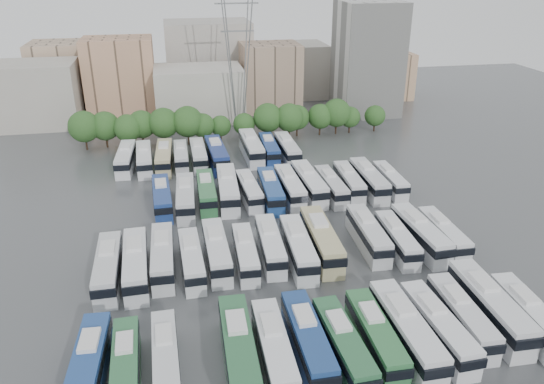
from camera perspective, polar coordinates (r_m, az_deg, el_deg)
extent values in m
plane|color=#424447|center=(73.25, 0.26, -4.73)|extent=(220.00, 220.00, 0.00)
cylinder|color=black|center=(111.70, -19.33, 4.94)|extent=(0.36, 0.36, 2.57)
sphere|color=#234C1E|center=(110.69, -19.57, 6.65)|extent=(6.17, 6.17, 6.17)
cylinder|color=black|center=(111.89, -17.33, 5.20)|extent=(0.36, 0.36, 2.40)
sphere|color=#234C1E|center=(110.94, -17.54, 6.79)|extent=(5.77, 5.77, 5.77)
cylinder|color=black|center=(110.04, -15.10, 5.12)|extent=(0.36, 0.36, 2.27)
sphere|color=#234C1E|center=(109.13, -15.27, 6.65)|extent=(5.45, 5.45, 5.45)
cylinder|color=black|center=(111.35, -13.69, 5.51)|extent=(0.36, 0.36, 2.35)
sphere|color=#234C1E|center=(110.41, -13.85, 7.08)|extent=(5.64, 5.64, 5.64)
cylinder|color=black|center=(110.20, -11.44, 5.58)|extent=(0.36, 0.36, 2.53)
sphere|color=#234C1E|center=(109.18, -11.59, 7.29)|extent=(6.08, 6.08, 6.08)
cylinder|color=black|center=(109.73, -8.95, 5.71)|extent=(0.36, 0.36, 2.62)
sphere|color=#234C1E|center=(108.68, -9.07, 7.49)|extent=(6.28, 6.28, 6.28)
cylinder|color=black|center=(110.20, -7.40, 5.73)|extent=(0.36, 0.36, 2.06)
sphere|color=#234C1E|center=(109.36, -7.48, 7.12)|extent=(4.93, 4.93, 4.93)
cylinder|color=black|center=(111.05, -5.50, 5.90)|extent=(0.36, 0.36, 1.79)
sphere|color=#234C1E|center=(110.33, -5.55, 7.10)|extent=(4.30, 4.30, 4.30)
cylinder|color=black|center=(111.29, -3.00, 6.04)|extent=(0.36, 0.36, 1.89)
sphere|color=#234C1E|center=(110.52, -3.03, 7.31)|extent=(4.55, 4.55, 4.55)
cylinder|color=black|center=(111.79, -0.45, 6.32)|extent=(0.36, 0.36, 2.51)
sphere|color=#234C1E|center=(110.80, -0.46, 8.00)|extent=(6.02, 6.02, 6.02)
cylinder|color=black|center=(112.12, 1.86, 6.35)|extent=(0.36, 0.36, 2.47)
sphere|color=#234C1E|center=(111.15, 1.88, 8.00)|extent=(5.93, 5.93, 5.93)
cylinder|color=black|center=(114.15, 2.69, 6.59)|extent=(0.36, 0.36, 2.19)
sphere|color=#234C1E|center=(113.30, 2.72, 8.03)|extent=(5.26, 5.26, 5.26)
cylinder|color=black|center=(115.10, 5.14, 6.67)|extent=(0.36, 0.36, 2.21)
sphere|color=#234C1E|center=(114.25, 5.20, 8.11)|extent=(5.30, 5.30, 5.30)
cylinder|color=black|center=(116.15, 6.88, 6.83)|extent=(0.36, 0.36, 2.51)
sphere|color=#234C1E|center=(115.20, 6.96, 8.45)|extent=(6.03, 6.03, 6.03)
cylinder|color=black|center=(117.43, 8.30, 6.79)|extent=(0.36, 0.36, 1.89)
sphere|color=#234C1E|center=(116.70, 8.37, 7.99)|extent=(4.53, 4.53, 4.53)
cylinder|color=black|center=(119.30, 10.92, 6.88)|extent=(0.36, 0.36, 1.89)
sphere|color=#234C1E|center=(118.58, 11.02, 8.06)|extent=(4.54, 4.54, 4.54)
cube|color=#9E998E|center=(131.49, -23.97, 9.58)|extent=(18.00, 14.00, 14.00)
cube|color=tan|center=(134.09, -15.98, 11.83)|extent=(16.00, 12.00, 18.00)
cube|color=#ADA89E|center=(126.59, -7.82, 10.45)|extent=(20.00, 14.00, 12.00)
cube|color=gray|center=(134.09, -0.18, 12.30)|extent=(14.00, 12.00, 16.00)
cube|color=gray|center=(145.58, -6.83, 13.87)|extent=(22.00, 16.00, 20.00)
cube|color=tan|center=(145.84, -21.26, 11.67)|extent=(16.00, 14.00, 16.00)
cube|color=#A39E93|center=(147.42, 2.06, 12.96)|extent=(18.00, 14.00, 14.00)
cube|color=tan|center=(149.24, 11.82, 12.23)|extent=(14.00, 12.00, 12.00)
cube|color=gray|center=(140.30, -11.51, 11.10)|extent=(12.00, 10.00, 10.00)
cube|color=silver|center=(131.52, 10.24, 13.92)|extent=(14.00, 14.00, 26.00)
cylinder|color=slate|center=(113.17, -4.60, 14.67)|extent=(2.90, 2.91, 33.83)
cylinder|color=slate|center=(117.10, -4.84, 14.98)|extent=(2.90, 2.91, 33.83)
cylinder|color=slate|center=(113.68, -2.53, 14.77)|extent=(2.90, 2.91, 33.83)
cylinder|color=slate|center=(117.59, -2.83, 15.07)|extent=(2.90, 2.91, 33.83)
cube|color=slate|center=(114.25, -3.83, 19.60)|extent=(9.00, 0.30, 0.30)
cube|color=slate|center=(114.80, -3.76, 16.89)|extent=(7.00, 0.30, 0.30)
cube|color=navy|center=(52.41, -19.06, -17.43)|extent=(3.06, 11.82, 3.32)
cube|color=black|center=(51.89, -19.19, -17.01)|extent=(3.18, 12.00, 0.98)
cube|color=silver|center=(52.34, -19.08, -14.83)|extent=(1.81, 3.20, 0.43)
cube|color=#2D693E|center=(51.68, -15.42, -17.75)|extent=(2.65, 10.88, 3.06)
cube|color=black|center=(51.19, -15.50, -17.36)|extent=(2.76, 11.05, 0.90)
cube|color=silver|center=(51.61, -15.60, -15.32)|extent=(1.62, 2.93, 0.40)
cube|color=silver|center=(51.87, -11.36, -17.13)|extent=(2.54, 10.65, 3.00)
cube|color=black|center=(51.40, -11.41, -16.74)|extent=(2.65, 10.81, 0.88)
cube|color=silver|center=(51.82, -11.57, -14.76)|extent=(1.58, 2.86, 0.39)
cube|color=#2A633B|center=(51.39, -3.60, -16.64)|extent=(2.98, 12.71, 3.58)
cube|color=black|center=(50.82, -3.60, -16.17)|extent=(3.11, 12.90, 1.05)
cube|color=silver|center=(51.33, -3.86, -13.79)|extent=(1.87, 3.41, 0.46)
cube|color=silver|center=(51.43, 0.21, -16.72)|extent=(2.65, 11.85, 3.35)
cube|color=black|center=(50.90, 0.24, -16.28)|extent=(2.77, 12.03, 0.98)
cube|color=silver|center=(51.35, -0.09, -14.06)|extent=(1.71, 3.17, 0.43)
cube|color=navy|center=(52.47, 3.85, -15.76)|extent=(2.62, 12.10, 3.42)
cube|color=black|center=(51.94, 3.92, -15.31)|extent=(2.74, 12.28, 1.01)
cube|color=silver|center=(52.41, 3.48, -13.10)|extent=(1.72, 3.23, 0.44)
cube|color=#2A633B|center=(52.37, 7.64, -16.14)|extent=(2.95, 11.70, 3.29)
cube|color=black|center=(51.87, 7.74, -15.70)|extent=(3.07, 11.88, 0.97)
cube|color=silver|center=(52.26, 7.19, -13.59)|extent=(1.77, 3.16, 0.43)
cube|color=#2F6E3D|center=(53.93, 11.04, -15.05)|extent=(2.59, 11.57, 3.27)
cube|color=black|center=(53.44, 11.15, -14.62)|extent=(2.71, 11.74, 0.96)
cube|color=silver|center=(53.86, 10.65, -12.59)|extent=(1.67, 3.10, 0.42)
cube|color=silver|center=(54.90, 14.19, -14.36)|extent=(2.85, 12.82, 3.63)
cube|color=black|center=(54.37, 14.33, -13.88)|extent=(2.98, 13.02, 1.07)
cube|color=silver|center=(54.83, 13.70, -11.69)|extent=(1.85, 3.43, 0.47)
cube|color=silver|center=(56.36, 17.35, -13.81)|extent=(3.02, 11.98, 3.37)
cube|color=black|center=(55.88, 17.51, -13.37)|extent=(3.15, 12.16, 0.99)
cube|color=silver|center=(56.26, 16.84, -11.41)|extent=(1.81, 3.24, 0.44)
cube|color=silver|center=(58.72, 19.67, -12.54)|extent=(2.75, 11.48, 3.23)
cube|color=black|center=(58.27, 19.82, -12.13)|extent=(2.87, 11.65, 0.95)
cube|color=silver|center=(58.70, 19.27, -10.31)|extent=(1.70, 3.09, 0.42)
cube|color=silver|center=(60.72, 22.31, -11.40)|extent=(3.08, 13.19, 3.72)
cube|color=black|center=(60.22, 22.49, -10.93)|extent=(3.22, 13.39, 1.09)
cube|color=silver|center=(60.73, 21.84, -8.93)|extent=(1.94, 3.54, 0.48)
cube|color=silver|center=(61.01, 25.98, -12.15)|extent=(3.04, 11.97, 3.36)
cube|color=black|center=(60.57, 26.17, -11.73)|extent=(3.16, 12.15, 0.99)
cube|color=silver|center=(60.98, 25.56, -9.93)|extent=(1.82, 3.23, 0.44)
cube|color=silver|center=(65.67, -17.20, -7.88)|extent=(2.73, 12.19, 3.45)
cube|color=black|center=(65.20, -17.28, -7.45)|extent=(2.86, 12.38, 1.01)
cube|color=silver|center=(66.01, -17.31, -5.75)|extent=(1.76, 3.26, 0.45)
cube|color=silver|center=(65.36, -14.43, -7.62)|extent=(3.15, 12.65, 3.56)
cube|color=black|center=(64.88, -14.50, -7.18)|extent=(3.28, 12.85, 1.05)
cube|color=silver|center=(65.73, -14.61, -5.42)|extent=(1.91, 3.42, 0.46)
cube|color=silver|center=(66.35, -11.67, -6.89)|extent=(2.63, 12.05, 3.41)
cube|color=black|center=(65.89, -11.71, -6.47)|extent=(2.75, 12.24, 1.00)
cube|color=silver|center=(66.71, -11.80, -4.82)|extent=(1.72, 3.22, 0.44)
cube|color=silver|center=(65.30, -8.64, -7.30)|extent=(2.77, 11.28, 3.17)
cube|color=black|center=(64.87, -8.66, -6.91)|extent=(2.88, 11.45, 0.93)
cube|color=silver|center=(65.62, -8.84, -5.34)|extent=(1.69, 3.04, 0.41)
cube|color=silver|center=(66.50, -5.97, -6.41)|extent=(2.70, 12.00, 3.39)
cube|color=black|center=(66.05, -5.98, -5.99)|extent=(2.83, 12.18, 1.00)
cube|color=silver|center=(66.87, -6.18, -4.36)|extent=(1.74, 3.21, 0.44)
cube|color=silver|center=(66.05, -2.87, -6.68)|extent=(2.68, 10.97, 3.09)
cube|color=black|center=(65.64, -2.86, -6.30)|extent=(2.80, 11.14, 0.91)
cube|color=silver|center=(66.37, -3.03, -4.79)|extent=(1.64, 2.96, 0.40)
cube|color=white|center=(67.51, -0.19, -5.82)|extent=(2.98, 11.73, 3.30)
cube|color=black|center=(67.07, -0.17, -5.41)|extent=(3.11, 11.91, 0.97)
cube|color=silver|center=(67.87, -0.37, -3.85)|extent=(1.78, 3.17, 0.43)
cube|color=silver|center=(66.75, 2.83, -6.12)|extent=(3.11, 12.48, 3.51)
cube|color=black|center=(66.29, 2.87, -5.68)|extent=(3.24, 12.67, 1.03)
cube|color=silver|center=(67.12, 2.61, -4.00)|extent=(1.88, 3.37, 0.45)
cube|color=tan|center=(68.49, 5.30, -5.25)|extent=(3.23, 13.24, 3.73)
cube|color=black|center=(68.01, 5.36, -4.80)|extent=(3.37, 13.44, 1.10)
cube|color=silver|center=(68.90, 5.04, -3.07)|extent=(1.98, 3.57, 0.48)
cube|color=silver|center=(71.02, 10.28, -4.58)|extent=(3.08, 12.16, 3.42)
cube|color=black|center=(70.58, 10.36, -4.17)|extent=(3.20, 12.35, 1.01)
cube|color=silver|center=(71.39, 10.02, -2.65)|extent=(1.84, 3.29, 0.44)
cube|color=silver|center=(70.87, 13.27, -5.04)|extent=(2.90, 11.26, 3.16)
cube|color=black|center=(70.48, 13.36, -4.66)|extent=(3.02, 11.43, 0.93)
cube|color=silver|center=(71.19, 13.01, -3.25)|extent=(1.72, 3.05, 0.41)
cube|color=silver|center=(72.50, 15.61, -4.45)|extent=(3.11, 12.53, 3.52)
cube|color=black|center=(72.07, 15.73, -4.04)|extent=(3.24, 12.72, 1.04)
cube|color=silver|center=(72.81, 15.23, -2.51)|extent=(1.89, 3.38, 0.46)
cube|color=silver|center=(73.80, 17.91, -4.39)|extent=(2.47, 11.13, 3.15)
cube|color=black|center=(73.42, 18.02, -4.03)|extent=(2.58, 11.29, 0.93)
cube|color=silver|center=(74.08, 17.60, -2.69)|extent=(1.60, 2.98, 0.41)
cube|color=navy|center=(82.03, -11.74, -0.67)|extent=(3.00, 11.92, 3.35)
cube|color=black|center=(81.63, -11.77, -0.30)|extent=(3.12, 12.10, 0.99)
cube|color=silver|center=(82.64, -11.90, 0.94)|extent=(1.80, 3.22, 0.43)
cube|color=silver|center=(81.21, -9.27, -0.67)|extent=(3.10, 12.37, 3.48)
cube|color=black|center=(80.80, -9.30, -0.29)|extent=(3.23, 12.56, 1.02)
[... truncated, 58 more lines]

